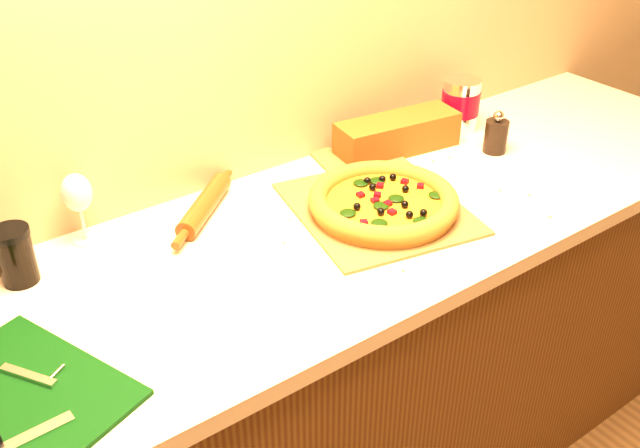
# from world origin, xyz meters

# --- Properties ---
(cabinet) EXTENTS (2.80, 0.65, 0.86)m
(cabinet) POSITION_xyz_m (0.00, 1.43, 0.43)
(cabinet) COLOR #48230F
(cabinet) RESTS_ON ground
(countertop) EXTENTS (2.84, 0.68, 0.04)m
(countertop) POSITION_xyz_m (0.00, 1.43, 0.88)
(countertop) COLOR beige
(countertop) RESTS_ON cabinet
(pizza_peel) EXTENTS (0.45, 0.59, 0.01)m
(pizza_peel) POSITION_xyz_m (0.29, 1.44, 0.90)
(pizza_peel) COLOR brown
(pizza_peel) RESTS_ON countertop
(pizza) EXTENTS (0.35, 0.35, 0.05)m
(pizza) POSITION_xyz_m (0.29, 1.40, 0.93)
(pizza) COLOR #A66029
(pizza) RESTS_ON pizza_peel
(cutting_board) EXTENTS (0.36, 0.41, 0.03)m
(cutting_board) POSITION_xyz_m (-0.57, 1.30, 0.91)
(cutting_board) COLOR black
(cutting_board) RESTS_ON countertop
(pepper_grinder) EXTENTS (0.06, 0.06, 0.12)m
(pepper_grinder) POSITION_xyz_m (0.75, 1.47, 0.95)
(pepper_grinder) COLOR black
(pepper_grinder) RESTS_ON countertop
(rolling_pin) EXTENTS (0.28, 0.25, 0.05)m
(rolling_pin) POSITION_xyz_m (-0.05, 1.65, 0.92)
(rolling_pin) COLOR #5C310F
(rolling_pin) RESTS_ON countertop
(coffee_canister) EXTENTS (0.11, 0.11, 0.15)m
(coffee_canister) POSITION_xyz_m (0.78, 1.64, 0.98)
(coffee_canister) COLOR silver
(coffee_canister) RESTS_ON countertop
(bread_bag) EXTENTS (0.36, 0.16, 0.09)m
(bread_bag) POSITION_xyz_m (0.54, 1.64, 0.95)
(bread_bag) COLOR brown
(bread_bag) RESTS_ON countertop
(wine_glass) EXTENTS (0.07, 0.07, 0.16)m
(wine_glass) POSITION_xyz_m (-0.31, 1.70, 1.02)
(wine_glass) COLOR silver
(wine_glass) RESTS_ON countertop
(dark_jar) EXTENTS (0.08, 0.08, 0.12)m
(dark_jar) POSITION_xyz_m (-0.47, 1.63, 0.96)
(dark_jar) COLOR black
(dark_jar) RESTS_ON countertop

